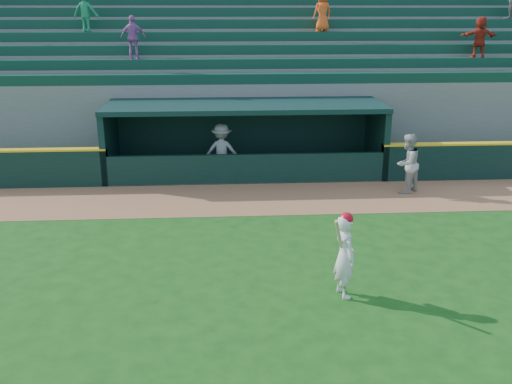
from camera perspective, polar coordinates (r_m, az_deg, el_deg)
ground at (r=12.79m, az=0.45°, el=-7.78°), size 120.00×120.00×0.00m
warning_track at (r=17.32m, az=-0.68°, el=-0.69°), size 40.00×3.00×0.01m
dugout_player_front at (r=18.30m, az=14.88°, el=2.76°), size 1.15×1.12×1.87m
dugout_player_inside at (r=19.30m, az=-3.43°, el=4.11°), size 1.27×0.81×1.86m
dugout at (r=19.95m, az=-1.15°, el=5.87°), size 9.40×2.80×2.46m
stands at (r=24.27m, az=-1.62°, el=10.53°), size 34.50×6.27×6.72m
batter_at_plate at (r=11.49m, az=8.84°, el=-6.19°), size 0.60×0.81×1.80m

